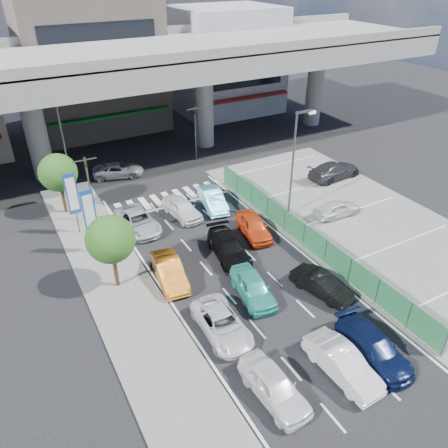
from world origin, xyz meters
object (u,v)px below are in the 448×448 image
signboard_far (72,196)px  wagon_silver_front_left (138,221)px  traffic_light_right (195,120)px  taxi_orange_right (254,226)px  sedan_white_mid_left (222,324)px  traffic_cone (307,235)px  hatch_white_back_mid (342,363)px  tree_far (58,173)px  sedan_black_mid (229,247)px  hatch_black_mid_right (321,285)px  sedan_white_front_mid (182,208)px  tree_near (110,239)px  signboard_near (90,214)px  street_lamp_right (295,156)px  crossing_wagon_silver (118,170)px  street_lamp_left (65,136)px  kei_truck_front_right (213,199)px  taxi_orange_left (169,271)px  traffic_light_left (87,174)px  taxi_teal_mid (253,287)px  van_white_back_left (274,386)px  parked_sedan_dgrey (334,170)px  minivan_navy_back (374,347)px  parked_sedan_white (337,208)px

signboard_far → wagon_silver_front_left: bearing=-19.5°
traffic_light_right → taxi_orange_right: traffic_light_right is taller
sedan_white_mid_left → traffic_cone: sedan_white_mid_left is taller
hatch_white_back_mid → taxi_orange_right: same height
tree_far → sedan_black_mid: (8.14, -11.01, -2.71)m
hatch_black_mid_right → traffic_cone: 5.67m
sedan_white_front_mid → tree_near: bearing=-146.8°
signboard_near → sedan_black_mid: signboard_near is taller
traffic_light_right → street_lamp_right: size_ratio=0.65×
street_lamp_right → crossing_wagon_silver: street_lamp_right is taller
street_lamp_left → signboard_near: size_ratio=1.70×
kei_truck_front_right → taxi_orange_left: bearing=-122.5°
signboard_far → taxi_orange_right: bearing=-29.6°
sedan_black_mid → sedan_white_front_mid: size_ratio=1.16×
crossing_wagon_silver → sedan_white_mid_left: bearing=-165.8°
signboard_far → tree_near: (0.60, -6.99, 0.32)m
signboard_far → sedan_white_mid_left: size_ratio=1.07×
kei_truck_front_right → crossing_wagon_silver: kei_truck_front_right is taller
traffic_light_left → street_lamp_left: (-0.13, 6.00, 0.83)m
taxi_teal_mid → traffic_cone: (6.47, 3.24, -0.31)m
tree_far → kei_truck_front_right: size_ratio=1.15×
van_white_back_left → taxi_teal_mid: taxi_teal_mid is taller
tree_near → crossing_wagon_silver: tree_near is taller
signboard_far → traffic_cone: 16.27m
taxi_teal_mid → taxi_orange_left: size_ratio=0.97×
taxi_orange_right → parked_sedan_dgrey: size_ratio=0.80×
tree_near → crossing_wagon_silver: size_ratio=1.09×
hatch_black_mid_right → taxi_orange_left: taxi_orange_left is taller
signboard_far → minivan_navy_back: bearing=-61.5°
street_lamp_right → sedan_black_mid: bearing=-159.8°
traffic_light_right → signboard_near: (-12.70, -11.01, -0.87)m
traffic_light_right → street_lamp_right: bearing=-82.7°
tree_near → sedan_white_front_mid: bearing=40.0°
taxi_teal_mid → hatch_white_back_mid: bearing=-75.7°
minivan_navy_back → wagon_silver_front_left: (-6.05, 16.94, -0.01)m
traffic_light_right → sedan_black_mid: 16.67m
taxi_teal_mid → street_lamp_right: bearing=49.5°
taxi_orange_right → parked_sedan_white: (6.87, -0.87, 0.00)m
kei_truck_front_right → parked_sedan_dgrey: (11.77, -0.63, 0.10)m
hatch_black_mid_right → parked_sedan_white: parked_sedan_white is taller
tree_far → taxi_orange_left: 12.38m
hatch_white_back_mid → sedan_white_mid_left: (-3.66, 5.05, -0.08)m
hatch_white_back_mid → wagon_silver_front_left: bearing=100.9°
sedan_black_mid → wagon_silver_front_left: size_ratio=1.00×
van_white_back_left → kei_truck_front_right: size_ratio=0.96×
traffic_light_left → street_lamp_right: bearing=-24.2°
traffic_light_left → minivan_navy_back: traffic_light_left is taller
signboard_near → signboard_far: size_ratio=1.00×
signboard_near → hatch_white_back_mid: bearing=-64.0°
street_lamp_left → traffic_cone: (12.37, -15.44, -4.39)m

